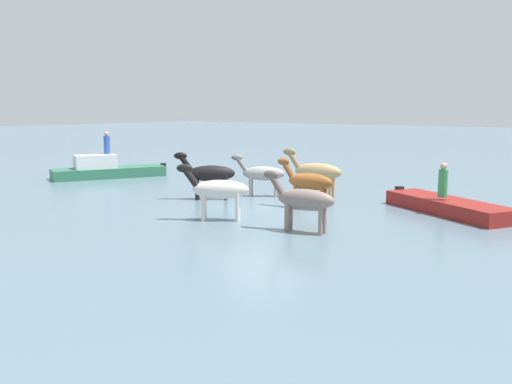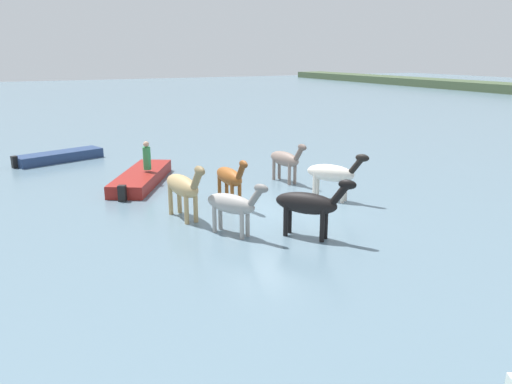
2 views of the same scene
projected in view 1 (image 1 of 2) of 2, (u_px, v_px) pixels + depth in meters
The scene contains 11 objects.
ground_plane at pixel (266, 209), 19.89m from camera, with size 186.21×186.21×0.00m, color slate.
horse_chestnut_trailing at pixel (308, 182), 19.83m from camera, with size 2.32×0.59×1.81m.
horse_rear_stallion at pixel (303, 199), 16.06m from camera, with size 2.32×0.78×1.79m.
horse_lead at pixel (316, 172), 21.99m from camera, with size 2.60×0.84×2.01m.
horse_dark_mare at pixel (218, 190), 17.73m from camera, with size 2.19×1.62×1.85m.
horse_dun_straggler at pixel (209, 174), 21.82m from camera, with size 2.17×1.79×1.90m.
horse_mid_herd at pixel (262, 173), 22.61m from camera, with size 2.13×1.36×1.74m.
boat_motor_center at pixel (447, 208), 19.09m from camera, with size 5.11×3.73×0.75m.
boat_dinghy_port at pixel (107, 171), 28.81m from camera, with size 3.98×5.90×1.37m.
person_boatman_standing at pixel (443, 181), 18.79m from camera, with size 0.32×0.32×1.19m.
person_helmsman_aft at pixel (107, 144), 28.87m from camera, with size 0.32×0.32×1.19m.
Camera 1 is at (-11.44, 15.87, 3.66)m, focal length 38.29 mm.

